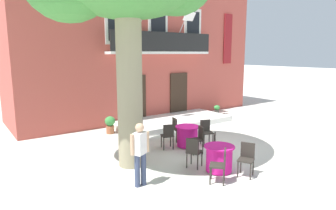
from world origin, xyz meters
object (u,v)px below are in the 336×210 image
cafe_chair_near_tree_2 (218,145)px  cafe_chair_middle_3 (177,128)px  cafe_chair_near_tree_3 (194,151)px  cafe_chair_near_tree_1 (247,157)px  cafe_table_middle (187,136)px  cafe_chair_middle_2 (206,130)px  cafe_chair_near_tree_0 (221,163)px  cafe_chair_middle_1 (198,138)px  cafe_chair_middle_0 (168,135)px  pedestrian_near_entrance (140,151)px  cafe_table_near_tree (219,158)px  ground_planter_left (110,124)px  ground_planter_right (217,110)px

cafe_chair_near_tree_2 → cafe_chair_middle_3: (0.32, 2.47, 0.00)m
cafe_chair_middle_3 → cafe_chair_near_tree_3: bearing=-117.5°
cafe_chair_middle_3 → cafe_chair_near_tree_1: bearing=-96.7°
cafe_table_middle → cafe_chair_middle_2: bearing=-15.2°
cafe_chair_near_tree_0 → cafe_chair_middle_1: same height
cafe_chair_middle_0 → pedestrian_near_entrance: bearing=-139.3°
cafe_chair_middle_1 → cafe_chair_middle_2: (0.87, 0.54, 0.00)m
cafe_table_middle → pedestrian_near_entrance: (-3.00, -1.76, 0.53)m
cafe_chair_near_tree_1 → cafe_table_middle: bearing=83.8°
cafe_chair_near_tree_0 → cafe_chair_near_tree_3: (0.11, 1.18, 0.00)m
cafe_table_near_tree → cafe_chair_near_tree_1: 0.77m
cafe_chair_middle_0 → cafe_chair_middle_3: size_ratio=1.00×
cafe_table_middle → cafe_chair_middle_1: size_ratio=0.95×
cafe_table_near_tree → cafe_chair_near_tree_2: bearing=47.3°
cafe_chair_middle_1 → cafe_chair_middle_2: size_ratio=1.00×
cafe_chair_middle_3 → pedestrian_near_entrance: 4.01m
cafe_chair_middle_2 → cafe_chair_near_tree_1: bearing=-111.0°
cafe_chair_near_tree_2 → cafe_chair_middle_2: size_ratio=1.00×
cafe_chair_middle_1 → cafe_table_middle: bearing=79.0°
cafe_table_near_tree → cafe_chair_near_tree_3: size_ratio=0.95×
cafe_chair_near_tree_2 → ground_planter_left: size_ratio=1.24×
cafe_chair_middle_1 → pedestrian_near_entrance: 3.06m
cafe_table_near_tree → ground_planter_left: bearing=97.7°
cafe_table_near_tree → cafe_chair_middle_0: (-0.01, 2.47, 0.14)m
cafe_chair_near_tree_0 → ground_planter_left: (-0.24, 6.10, -0.12)m
cafe_table_near_tree → cafe_table_middle: 2.39m
cafe_chair_near_tree_0 → cafe_chair_near_tree_3: bearing=84.9°
cafe_table_near_tree → ground_planter_right: cafe_table_near_tree is taller
cafe_chair_near_tree_0 → cafe_chair_middle_0: 3.06m
cafe_chair_near_tree_2 → ground_planter_right: cafe_chair_near_tree_2 is taller
ground_planter_right → ground_planter_left: bearing=-179.9°
cafe_chair_near_tree_3 → cafe_chair_middle_1: bearing=42.5°
cafe_table_middle → cafe_chair_middle_2: (0.73, -0.20, 0.14)m
cafe_chair_middle_0 → ground_planter_right: size_ratio=1.64×
cafe_chair_middle_0 → ground_planter_right: (5.52, 3.09, -0.22)m
ground_planter_left → cafe_chair_near_tree_1: bearing=-79.4°
cafe_table_near_tree → cafe_chair_near_tree_2: cafe_chair_near_tree_2 is taller
cafe_chair_near_tree_1 → ground_planter_left: bearing=100.6°
cafe_chair_near_tree_3 → cafe_table_middle: size_ratio=1.05×
cafe_chair_middle_3 → pedestrian_near_entrance: size_ratio=0.56×
ground_planter_left → ground_planter_right: ground_planter_left is taller
ground_planter_right → pedestrian_near_entrance: bearing=-147.1°
cafe_chair_near_tree_3 → cafe_chair_near_tree_0: bearing=-95.1°
cafe_chair_middle_0 → ground_planter_left: size_ratio=1.24×
cafe_chair_near_tree_0 → cafe_chair_near_tree_2: 1.51m
cafe_chair_near_tree_1 → cafe_chair_middle_3: size_ratio=1.00×
cafe_chair_near_tree_2 → ground_planter_right: size_ratio=1.64×
cafe_chair_middle_3 → cafe_chair_middle_1: bearing=-99.8°
cafe_chair_near_tree_0 → cafe_chair_near_tree_3: 1.19m
cafe_chair_near_tree_0 → ground_planter_right: 8.58m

